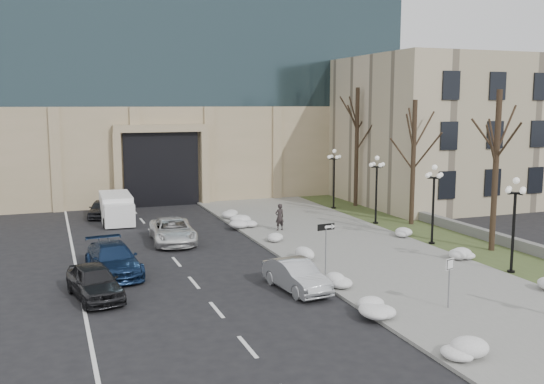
{
  "coord_description": "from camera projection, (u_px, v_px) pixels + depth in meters",
  "views": [
    {
      "loc": [
        -12.57,
        -16.73,
        8.21
      ],
      "look_at": [
        -1.29,
        13.62,
        3.5
      ],
      "focal_mm": 40.0,
      "sensor_mm": 36.0,
      "label": 1
    }
  ],
  "objects": [
    {
      "name": "car_a",
      "position": [
        95.0,
        282.0,
        25.71
      ],
      "size": [
        2.47,
        4.55,
        1.47
      ],
      "primitive_type": "imported",
      "rotation": [
        0.0,
        0.0,
        0.18
      ],
      "color": "black",
      "rests_on": "ground"
    },
    {
      "name": "curb",
      "position": [
        274.0,
        252.0,
        33.66
      ],
      "size": [
        0.3,
        40.0,
        0.14
      ],
      "primitive_type": "cube",
      "color": "gray",
      "rests_on": "ground"
    },
    {
      "name": "stone_wall",
      "position": [
        448.0,
        224.0,
        39.96
      ],
      "size": [
        0.5,
        30.0,
        0.7
      ],
      "primitive_type": "cube",
      "color": "slate",
      "rests_on": "ground"
    },
    {
      "name": "sidewalk",
      "position": [
        347.0,
        245.0,
        35.22
      ],
      "size": [
        9.0,
        40.0,
        0.12
      ],
      "primitive_type": "cube",
      "color": "gray",
      "rests_on": "ground"
    },
    {
      "name": "keep_sign",
      "position": [
        450.0,
        272.0,
        24.08
      ],
      "size": [
        0.45,
        0.16,
        2.14
      ],
      "rotation": [
        0.0,
        0.0,
        0.26
      ],
      "color": "slate",
      "rests_on": "ground"
    },
    {
      "name": "classical_building",
      "position": [
        461.0,
        129.0,
        53.71
      ],
      "size": [
        22.0,
        18.12,
        12.0
      ],
      "color": "#C0AD90",
      "rests_on": "ground"
    },
    {
      "name": "ground",
      "position": [
        443.0,
        342.0,
        21.04
      ],
      "size": [
        160.0,
        160.0,
        0.0
      ],
      "primitive_type": "plane",
      "color": "black",
      "rests_on": "ground"
    },
    {
      "name": "snow_clump_f",
      "position": [
        239.0,
        225.0,
        40.1
      ],
      "size": [
        1.1,
        1.6,
        0.36
      ],
      "primitive_type": "ellipsoid",
      "color": "white",
      "rests_on": "sidewalk"
    },
    {
      "name": "tree_far",
      "position": [
        357.0,
        130.0,
        47.89
      ],
      "size": [
        3.2,
        3.2,
        9.5
      ],
      "color": "black",
      "rests_on": "ground"
    },
    {
      "name": "snow_clump_j",
      "position": [
        401.0,
        234.0,
        37.16
      ],
      "size": [
        1.1,
        1.6,
        0.36
      ],
      "primitive_type": "ellipsoid",
      "color": "white",
      "rests_on": "sidewalk"
    },
    {
      "name": "grass_strip",
      "position": [
        440.0,
        237.0,
        37.46
      ],
      "size": [
        4.0,
        40.0,
        0.1
      ],
      "primitive_type": "cube",
      "color": "#3C4824",
      "rests_on": "ground"
    },
    {
      "name": "lamppost_c",
      "position": [
        377.0,
        180.0,
        41.08
      ],
      "size": [
        1.18,
        1.18,
        4.76
      ],
      "color": "black",
      "rests_on": "ground"
    },
    {
      "name": "lamppost_a",
      "position": [
        514.0,
        212.0,
        29.02
      ],
      "size": [
        1.18,
        1.18,
        4.76
      ],
      "color": "black",
      "rests_on": "ground"
    },
    {
      "name": "snow_clump_i",
      "position": [
        464.0,
        256.0,
        31.82
      ],
      "size": [
        1.1,
        1.6,
        0.36
      ],
      "primitive_type": "ellipsoid",
      "color": "white",
      "rests_on": "sidewalk"
    },
    {
      "name": "car_c",
      "position": [
        113.0,
        259.0,
        29.34
      ],
      "size": [
        2.63,
        5.36,
        1.5
      ],
      "primitive_type": "imported",
      "rotation": [
        0.0,
        0.0,
        0.1
      ],
      "color": "#162A4E",
      "rests_on": "ground"
    },
    {
      "name": "car_e",
      "position": [
        101.0,
        209.0,
        44.26
      ],
      "size": [
        2.41,
        4.02,
        1.28
      ],
      "primitive_type": "imported",
      "rotation": [
        0.0,
        0.0,
        -0.25
      ],
      "color": "#2C2D31",
      "rests_on": "ground"
    },
    {
      "name": "car_d",
      "position": [
        173.0,
        231.0,
        36.06
      ],
      "size": [
        2.77,
        5.38,
        1.45
      ],
      "primitive_type": "imported",
      "rotation": [
        0.0,
        0.0,
        -0.07
      ],
      "color": "silver",
      "rests_on": "ground"
    },
    {
      "name": "lamppost_b",
      "position": [
        434.0,
        194.0,
        35.05
      ],
      "size": [
        1.18,
        1.18,
        4.76
      ],
      "color": "black",
      "rests_on": "ground"
    },
    {
      "name": "snow_clump_l",
      "position": [
        247.0,
        224.0,
        40.21
      ],
      "size": [
        1.1,
        1.6,
        0.36
      ],
      "primitive_type": "ellipsoid",
      "color": "white",
      "rests_on": "sidewalk"
    },
    {
      "name": "lamppost_d",
      "position": [
        334.0,
        171.0,
        47.11
      ],
      "size": [
        1.18,
        1.18,
        4.76
      ],
      "color": "black",
      "rests_on": "ground"
    },
    {
      "name": "pedestrian",
      "position": [
        280.0,
        217.0,
        39.06
      ],
      "size": [
        0.7,
        0.53,
        1.73
      ],
      "primitive_type": "imported",
      "rotation": [
        0.0,
        0.0,
        3.34
      ],
      "color": "black",
      "rests_on": "sidewalk"
    },
    {
      "name": "snow_clump_a",
      "position": [
        467.0,
        356.0,
        19.2
      ],
      "size": [
        1.1,
        1.6,
        0.36
      ],
      "primitive_type": "ellipsoid",
      "color": "white",
      "rests_on": "sidewalk"
    },
    {
      "name": "one_way_sign",
      "position": [
        329.0,
        233.0,
        28.77
      ],
      "size": [
        0.98,
        0.28,
        2.6
      ],
      "rotation": [
        0.0,
        0.0,
        0.12
      ],
      "color": "slate",
      "rests_on": "ground"
    },
    {
      "name": "snow_clump_c",
      "position": [
        347.0,
        284.0,
        26.91
      ],
      "size": [
        1.1,
        1.6,
        0.36
      ],
      "primitive_type": "ellipsoid",
      "color": "white",
      "rests_on": "sidewalk"
    },
    {
      "name": "snow_clump_b",
      "position": [
        377.0,
        309.0,
        23.53
      ],
      "size": [
        1.1,
        1.6,
        0.36
      ],
      "primitive_type": "ellipsoid",
      "color": "white",
      "rests_on": "sidewalk"
    },
    {
      "name": "snow_clump_g",
      "position": [
        231.0,
        215.0,
        43.72
      ],
      "size": [
        1.1,
        1.6,
        0.36
      ],
      "primitive_type": "ellipsoid",
      "color": "white",
      "rests_on": "sidewalk"
    },
    {
      "name": "car_b",
      "position": [
        296.0,
        276.0,
        26.81
      ],
      "size": [
        1.91,
        4.28,
        1.36
      ],
      "primitive_type": "imported",
      "rotation": [
        0.0,
        0.0,
        0.12
      ],
      "color": "#B2B6BB",
      "rests_on": "ground"
    },
    {
      "name": "tree_near",
      "position": [
        497.0,
        148.0,
        33.09
      ],
      "size": [
        3.2,
        3.2,
        9.0
      ],
      "color": "black",
      "rests_on": "ground"
    },
    {
      "name": "snow_clump_d",
      "position": [
        301.0,
        257.0,
        31.56
      ],
      "size": [
        1.1,
        1.6,
        0.36
      ],
      "primitive_type": "ellipsoid",
      "color": "white",
      "rests_on": "sidewalk"
    },
    {
      "name": "snow_clump_e",
      "position": [
        274.0,
        240.0,
        35.54
      ],
      "size": [
        1.1,
        1.6,
        0.36
      ],
      "primitive_type": "ellipsoid",
      "color": "white",
      "rests_on": "sidewalk"
    },
    {
      "name": "snow_clump_k",
      "position": [
        240.0,
        221.0,
        41.28
      ],
      "size": [
        1.1,
        1.6,
        0.36
      ],
      "primitive_type": "ellipsoid",
      "color": "white",
      "rests_on": "sidewalk"
    },
    {
      "name": "box_truck",
      "position": [
        116.0,
        209.0,
        42.64
      ],
      "size": [
        2.23,
        5.95,
        1.87
      ],
      "rotation": [
        0.0,
        0.0,
        -0.03
      ],
      "color": "white",
      "rests_on": "ground"
    },
    {
      "name": "tree_mid",
      "position": [
        414.0,
        145.0,
        40.56
      ],
      "size": [
        3.2,
        3.2,
        8.5
      ],
      "color": "black",
      "rests_on": "ground"
    }
  ]
}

